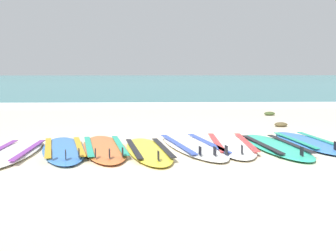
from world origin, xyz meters
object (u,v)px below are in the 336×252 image
object	(u,v)px
surfboard_0	(14,152)
surfboard_3	(148,150)
surfboard_1	(64,149)
surfboard_2	(104,148)
surfboard_6	(275,146)
surfboard_4	(192,146)
surfboard_7	(307,142)
surfboard_5	(231,144)

from	to	relation	value
surfboard_0	surfboard_3	world-z (taller)	same
surfboard_1	surfboard_2	bearing A→B (deg)	9.42
surfboard_6	surfboard_4	bearing A→B (deg)	175.49
surfboard_3	surfboard_4	bearing A→B (deg)	30.71
surfboard_4	surfboard_6	world-z (taller)	same
surfboard_0	surfboard_2	bearing A→B (deg)	14.26
surfboard_4	surfboard_2	bearing A→B (deg)	-173.29
surfboard_0	surfboard_7	distance (m)	4.29
surfboard_3	surfboard_5	world-z (taller)	same
surfboard_2	surfboard_6	distance (m)	2.46
surfboard_1	surfboard_6	size ratio (longest dim) A/B	1.01
surfboard_2	surfboard_5	bearing A→B (deg)	7.26
surfboard_1	surfboard_4	bearing A→B (deg)	7.54
surfboard_0	surfboard_1	size ratio (longest dim) A/B	0.94
surfboard_1	surfboard_6	bearing A→B (deg)	2.77
surfboard_1	surfboard_5	distance (m)	2.42
surfboard_6	surfboard_7	world-z (taller)	same
surfboard_3	surfboard_4	distance (m)	0.74
surfboard_4	surfboard_6	xyz separation A→B (m)	(1.20, -0.09, -0.00)
surfboard_0	surfboard_2	size ratio (longest dim) A/B	0.92
surfboard_4	surfboard_5	bearing A→B (deg)	8.45
surfboard_3	surfboard_7	bearing A→B (deg)	14.67
surfboard_0	surfboard_3	size ratio (longest dim) A/B	0.99
surfboard_5	surfboard_7	world-z (taller)	same
surfboard_1	surfboard_5	bearing A→B (deg)	7.76
surfboard_1	surfboard_4	size ratio (longest dim) A/B	0.93
surfboard_2	surfboard_7	size ratio (longest dim) A/B	1.07
surfboard_5	surfboard_0	bearing A→B (deg)	-169.97
surfboard_2	surfboard_7	xyz separation A→B (m)	(3.05, 0.40, -0.00)
surfboard_5	surfboard_6	bearing A→B (deg)	-16.53
surfboard_1	surfboard_3	distance (m)	1.18
surfboard_1	surfboard_0	bearing A→B (deg)	-161.67
surfboard_6	surfboard_1	bearing A→B (deg)	-177.23
surfboard_1	surfboard_4	distance (m)	1.83
surfboard_3	surfboard_1	bearing A→B (deg)	173.25
surfboard_5	surfboard_2	bearing A→B (deg)	-172.74
surfboard_3	surfboard_6	distance (m)	1.86
surfboard_4	surfboard_3	bearing A→B (deg)	-149.29
surfboard_0	surfboard_2	world-z (taller)	same
surfboard_1	surfboard_3	world-z (taller)	same
surfboard_1	surfboard_5	xyz separation A→B (m)	(2.40, 0.33, -0.00)
surfboard_4	surfboard_7	distance (m)	1.80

